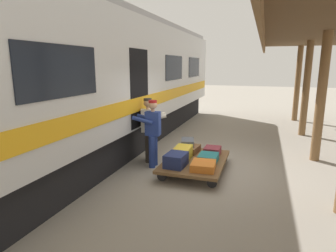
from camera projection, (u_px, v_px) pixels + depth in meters
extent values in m
plane|color=gray|center=(212.00, 168.00, 7.25)|extent=(60.00, 60.00, 0.00)
cylinder|color=brown|center=(298.00, 84.00, 13.12)|extent=(0.24, 0.24, 3.40)
cylinder|color=brown|center=(306.00, 89.00, 10.31)|extent=(0.24, 0.24, 3.40)
cylinder|color=brown|center=(321.00, 98.00, 7.50)|extent=(0.24, 0.24, 3.40)
cube|color=brown|center=(262.00, 32.00, 6.26)|extent=(0.08, 15.93, 0.30)
cube|color=silver|center=(89.00, 72.00, 7.83)|extent=(3.00, 17.25, 2.90)
cube|color=black|center=(93.00, 140.00, 8.23)|extent=(2.55, 16.39, 0.90)
cube|color=#99999E|center=(86.00, 12.00, 7.51)|extent=(2.76, 16.90, 0.20)
cube|color=gold|center=(140.00, 104.00, 7.53)|extent=(0.03, 16.90, 0.36)
cube|color=black|center=(194.00, 67.00, 12.94)|extent=(0.02, 1.90, 0.84)
cube|color=black|center=(174.00, 68.00, 10.14)|extent=(0.02, 1.90, 0.84)
cube|color=black|center=(61.00, 71.00, 4.54)|extent=(0.02, 1.90, 0.84)
cube|color=black|center=(138.00, 88.00, 7.47)|extent=(0.12, 1.10, 2.00)
cube|color=brown|center=(195.00, 161.00, 6.99)|extent=(1.41, 2.09, 0.07)
cylinder|color=black|center=(212.00, 183.00, 6.06)|extent=(0.22, 0.05, 0.22)
cylinder|color=black|center=(162.00, 176.00, 6.41)|extent=(0.22, 0.05, 0.22)
cylinder|color=black|center=(223.00, 159.00, 7.62)|extent=(0.22, 0.05, 0.22)
cylinder|color=black|center=(182.00, 155.00, 7.97)|extent=(0.22, 0.05, 0.22)
cube|color=maroon|center=(212.00, 151.00, 7.39)|extent=(0.40, 0.45, 0.19)
cube|color=brown|center=(189.00, 149.00, 7.59)|extent=(0.56, 0.61, 0.17)
cube|color=gold|center=(183.00, 153.00, 7.05)|extent=(0.40, 0.64, 0.29)
cube|color=navy|center=(176.00, 160.00, 6.51)|extent=(0.47, 0.60, 0.30)
cube|color=#CC6B23|center=(203.00, 166.00, 6.33)|extent=(0.55, 0.60, 0.17)
cube|color=#1E666B|center=(208.00, 158.00, 6.86)|extent=(0.45, 0.55, 0.17)
cube|color=#4C515B|center=(188.00, 142.00, 7.60)|extent=(0.45, 0.60, 0.16)
cylinder|color=navy|center=(154.00, 150.00, 7.39)|extent=(0.16, 0.16, 0.82)
cylinder|color=navy|center=(152.00, 152.00, 7.20)|extent=(0.16, 0.16, 0.82)
cube|color=navy|center=(153.00, 123.00, 7.14)|extent=(0.37, 0.24, 0.60)
cylinder|color=tan|center=(153.00, 110.00, 7.08)|extent=(0.09, 0.09, 0.06)
sphere|color=tan|center=(153.00, 105.00, 7.05)|extent=(0.22, 0.22, 0.22)
cylinder|color=#A51919|center=(153.00, 101.00, 7.03)|extent=(0.21, 0.21, 0.06)
cylinder|color=navy|center=(147.00, 118.00, 7.33)|extent=(0.53, 0.13, 0.21)
cylinder|color=navy|center=(142.00, 120.00, 7.03)|extent=(0.53, 0.13, 0.21)
cylinder|color=#332D28|center=(148.00, 148.00, 7.58)|extent=(0.16, 0.16, 0.82)
cylinder|color=#332D28|center=(148.00, 145.00, 7.77)|extent=(0.16, 0.16, 0.82)
cube|color=silver|center=(148.00, 120.00, 7.53)|extent=(0.42, 0.34, 0.60)
cylinder|color=tan|center=(148.00, 108.00, 7.46)|extent=(0.09, 0.09, 0.06)
sphere|color=tan|center=(148.00, 103.00, 7.43)|extent=(0.22, 0.22, 0.22)
cylinder|color=#332D28|center=(148.00, 100.00, 7.41)|extent=(0.21, 0.21, 0.06)
cylinder|color=silver|center=(156.00, 118.00, 7.36)|extent=(0.53, 0.29, 0.21)
cylinder|color=silver|center=(156.00, 116.00, 7.68)|extent=(0.53, 0.29, 0.21)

